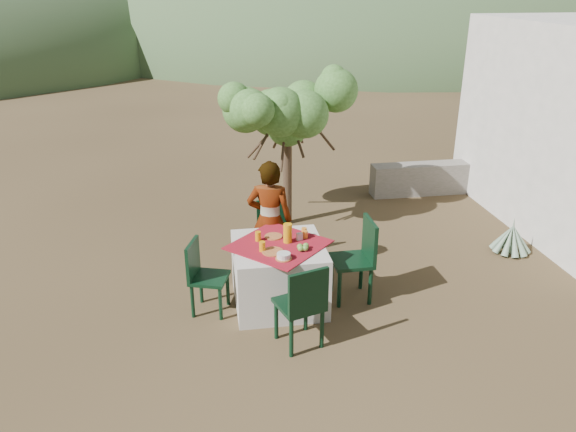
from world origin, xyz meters
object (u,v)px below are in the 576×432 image
object	(u,v)px
chair_far	(273,230)
chair_right	(359,256)
table	(279,274)
chair_near	(303,303)
juice_pitcher	(288,233)
person	(270,220)
agave	(511,239)
shrub_tree	(291,118)
chair_left	(203,273)

from	to	relation	value
chair_far	chair_right	bearing A→B (deg)	-52.46
table	chair_right	bearing A→B (deg)	-1.34
table	chair_near	distance (m)	0.92
juice_pitcher	chair_right	bearing A→B (deg)	-4.30
person	chair_far	bearing A→B (deg)	-87.38
chair_far	chair_right	distance (m)	1.38
chair_near	chair_far	bearing A→B (deg)	-106.14
table	agave	xyz separation A→B (m)	(3.39, 0.82, -0.18)
juice_pitcher	table	bearing A→B (deg)	-159.64
chair_far	shrub_tree	distance (m)	1.83
person	juice_pitcher	size ratio (longest dim) A/B	6.93
juice_pitcher	chair_far	bearing A→B (deg)	92.14
chair_far	agave	xyz separation A→B (m)	(3.32, -0.23, -0.28)
table	chair_far	world-z (taller)	chair_far
table	chair_near	world-z (taller)	chair_near
shrub_tree	chair_right	bearing A→B (deg)	-80.39
chair_far	chair_near	distance (m)	1.95
shrub_tree	table	bearing A→B (deg)	-102.71
table	chair_left	world-z (taller)	chair_left
chair_far	juice_pitcher	world-z (taller)	juice_pitcher
chair_left	agave	bearing A→B (deg)	-60.73
chair_right	agave	xyz separation A→B (m)	(2.45, 0.84, -0.36)
table	agave	bearing A→B (deg)	13.55
table	shrub_tree	size ratio (longest dim) A/B	0.62
chair_right	person	size ratio (longest dim) A/B	0.64
chair_far	chair_near	size ratio (longest dim) A/B	0.91
chair_far	agave	size ratio (longest dim) A/B	1.47
chair_far	juice_pitcher	bearing A→B (deg)	-89.49
chair_left	agave	world-z (taller)	chair_left
table	chair_left	size ratio (longest dim) A/B	1.51
chair_near	juice_pitcher	xyz separation A→B (m)	(-0.00, 0.94, 0.35)
person	shrub_tree	distance (m)	2.00
agave	table	bearing A→B (deg)	-166.45
person	table	bearing A→B (deg)	106.80
chair_far	chair_near	xyz separation A→B (m)	(0.04, -1.94, 0.05)
chair_near	chair_left	xyz separation A→B (m)	(-0.98, 0.87, -0.04)
chair_near	shrub_tree	distance (m)	3.49
table	juice_pitcher	xyz separation A→B (m)	(0.11, 0.04, 0.49)
agave	person	bearing A→B (deg)	-177.45
chair_near	agave	world-z (taller)	chair_near
table	shrub_tree	xyz separation A→B (m)	(0.54, 2.37, 1.27)
chair_far	agave	bearing A→B (deg)	-5.56
table	juice_pitcher	world-z (taller)	juice_pitcher
table	chair_left	distance (m)	0.87
chair_left	person	world-z (taller)	person
table	chair_right	size ratio (longest dim) A/B	1.31
agave	juice_pitcher	xyz separation A→B (m)	(-3.28, -0.78, 0.68)
person	juice_pitcher	world-z (taller)	person
person	juice_pitcher	bearing A→B (deg)	116.76
chair_right	shrub_tree	world-z (taller)	shrub_tree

